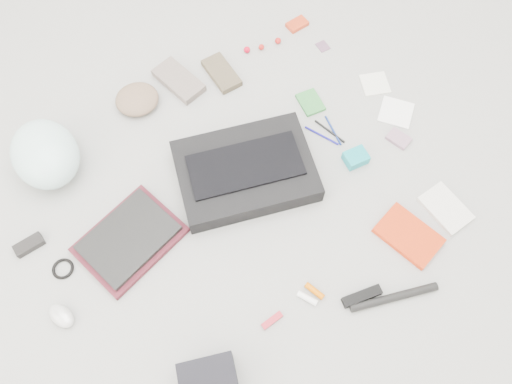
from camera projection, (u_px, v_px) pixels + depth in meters
ground_plane at (256, 198)px, 1.85m from camera, size 4.00×4.00×0.00m
messenger_bag at (245, 171)px, 1.86m from camera, size 0.59×0.50×0.08m
bag_flap at (245, 165)px, 1.81m from camera, size 0.45×0.32×0.01m
laptop_sleeve at (130, 240)px, 1.77m from camera, size 0.39×0.32×0.02m
laptop at (128, 238)px, 1.75m from camera, size 0.35×0.28×0.02m
bike_helmet at (45, 154)px, 1.83m from camera, size 0.26×0.32×0.18m
beanie at (137, 99)px, 2.01m from camera, size 0.22×0.22×0.06m
mitten_left at (179, 80)px, 2.07m from camera, size 0.14×0.23×0.03m
mitten_right at (222, 73)px, 2.09m from camera, size 0.11×0.19×0.03m
power_brick at (29, 245)px, 1.76m from camera, size 0.10×0.05×0.03m
cable_coil at (63, 269)px, 1.73m from camera, size 0.08×0.08×0.01m
mouse at (61, 316)px, 1.65m from camera, size 0.08×0.11×0.04m
camera_bag at (209, 379)px, 1.53m from camera, size 0.21×0.18×0.11m
multitool at (272, 320)px, 1.66m from camera, size 0.08×0.02×0.01m
toiletry_tube_white at (307, 298)px, 1.68m from camera, size 0.05×0.07×0.02m
toiletry_tube_orange at (315, 291)px, 1.69m from camera, size 0.04×0.08×0.02m
u_lock at (362, 296)px, 1.68m from camera, size 0.14×0.07×0.03m
bike_pump at (394, 297)px, 1.68m from camera, size 0.30×0.14×0.03m
book_red at (409, 235)px, 1.78m from camera, size 0.19×0.24×0.02m
book_white at (446, 208)px, 1.83m from camera, size 0.12×0.18×0.02m
notepad at (310, 102)px, 2.03m from camera, size 0.11×0.13×0.01m
pen_blue at (322, 136)px, 1.97m from camera, size 0.06×0.14×0.01m
pen_black at (330, 131)px, 1.97m from camera, size 0.04×0.15×0.01m
pen_navy at (333, 130)px, 1.98m from camera, size 0.04×0.14×0.01m
accordion_wallet at (356, 158)px, 1.90m from camera, size 0.10×0.08×0.04m
card_deck at (399, 139)px, 1.95m from camera, size 0.08×0.10×0.02m
napkin_top at (375, 84)px, 2.07m from camera, size 0.15×0.15×0.01m
napkin_bottom at (396, 112)px, 2.01m from camera, size 0.18×0.18×0.01m
lollipop_a at (247, 50)px, 2.14m from camera, size 0.03×0.03×0.03m
lollipop_b at (261, 47)px, 2.15m from camera, size 0.03×0.03×0.02m
lollipop_c at (278, 41)px, 2.16m from camera, size 0.03×0.03×0.03m
altoids_tin at (297, 24)px, 2.21m from camera, size 0.09×0.06×0.02m
stamp_sheet at (323, 46)px, 2.16m from camera, size 0.05×0.06×0.00m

